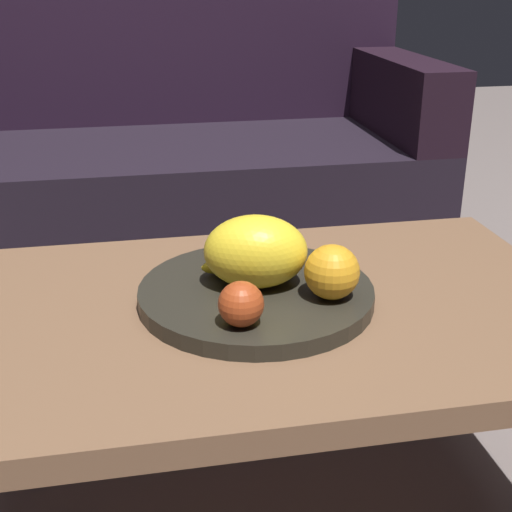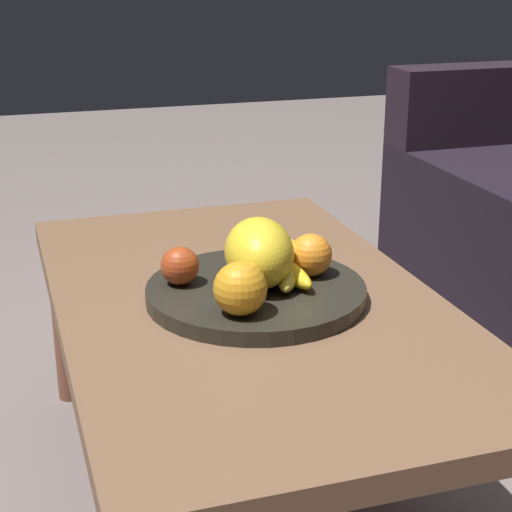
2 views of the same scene
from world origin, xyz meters
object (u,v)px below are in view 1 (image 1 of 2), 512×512
Objects in this scene: orange_front at (332,272)px; banana_bunch at (250,258)px; coffee_table at (247,331)px; couch at (135,169)px; apple_front at (241,304)px; fruit_bowl at (256,294)px; orange_left at (232,242)px; melon_large_front at (256,252)px.

banana_bunch is at bearing 132.91° from orange_front.
couch is at bearing 96.94° from coffee_table.
apple_front is (-0.03, -0.10, 0.10)m from coffee_table.
orange_left is at bearing 101.34° from fruit_bowl.
banana_bunch reaches higher than fruit_bowl.
melon_large_front is at bearing -82.16° from couch.
melon_large_front is (0.15, -1.11, 0.17)m from couch.
fruit_bowl is at bearing 150.73° from orange_front.
orange_front is 0.20m from orange_left.
banana_bunch is (0.00, 0.05, 0.04)m from fruit_bowl.
melon_large_front is 0.12m from orange_front.
coffee_table is at bearing 75.54° from apple_front.
apple_front is at bearing -95.98° from orange_left.
banana_bunch is at bearing -66.91° from orange_left.
orange_left is 1.14× the size of apple_front.
couch is at bearing 97.79° from fruit_bowl.
fruit_bowl is 2.23× the size of banana_bunch.
couch is 1.03m from orange_left.
couch is (-0.14, 1.12, -0.05)m from coffee_table.
coffee_table is at bearing 158.52° from orange_front.
orange_left is at bearing 127.69° from orange_front.
orange_left is at bearing 102.16° from melon_large_front.
orange_front is 1.14× the size of orange_left.
coffee_table is 0.61× the size of couch.
couch is 27.28× the size of apple_front.
couch reaches higher than melon_large_front.
orange_front is (0.25, -1.17, 0.16)m from couch.
banana_bunch is at bearing 75.16° from coffee_table.
fruit_bowl is at bearing 34.38° from coffee_table.
orange_front is 0.51× the size of banana_bunch.
couch is 1.24m from apple_front.
melon_large_front is (0.02, 0.02, 0.12)m from coffee_table.
couch is at bearing 97.44° from orange_left.
orange_left reaches higher than coffee_table.
fruit_bowl is (0.02, 0.01, 0.06)m from coffee_table.
melon_large_front is at bearing 44.49° from coffee_table.
melon_large_front is 0.10m from orange_left.
orange_left is (-0.02, 0.09, -0.02)m from melon_large_front.
apple_front is at bearing -104.46° from coffee_table.
couch is at bearing 97.84° from melon_large_front.
fruit_bowl is 0.07m from melon_large_front.
melon_large_front reaches higher than orange_left.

